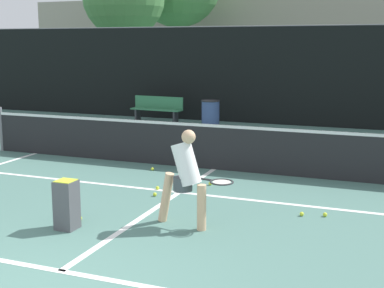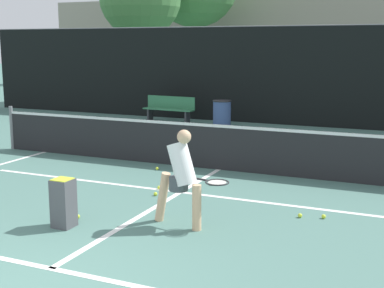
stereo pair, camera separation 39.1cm
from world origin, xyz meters
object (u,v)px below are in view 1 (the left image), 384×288
object	(u,v)px
player_practicing	(186,174)
courtside_bench	(157,108)
trash_bin	(211,113)
parked_car	(345,98)
ball_hopper	(67,204)

from	to	relation	value
player_practicing	courtside_bench	bearing A→B (deg)	129.72
trash_bin	parked_car	xyz separation A→B (m)	(3.65, 4.50, 0.21)
player_practicing	trash_bin	distance (m)	9.35
courtside_bench	trash_bin	world-z (taller)	courtside_bench
trash_bin	ball_hopper	bearing A→B (deg)	-82.74
ball_hopper	trash_bin	xyz separation A→B (m)	(-1.23, 9.63, 0.05)
ball_hopper	trash_bin	distance (m)	9.71
player_practicing	ball_hopper	xyz separation A→B (m)	(-1.53, -0.71, -0.39)
player_practicing	trash_bin	world-z (taller)	player_practicing
ball_hopper	trash_bin	world-z (taller)	trash_bin
trash_bin	parked_car	bearing A→B (deg)	50.95
ball_hopper	courtside_bench	world-z (taller)	courtside_bench
courtside_bench	parked_car	world-z (taller)	parked_car
player_practicing	trash_bin	xyz separation A→B (m)	(-2.76, 8.92, -0.34)
parked_car	player_practicing	bearing A→B (deg)	-93.82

